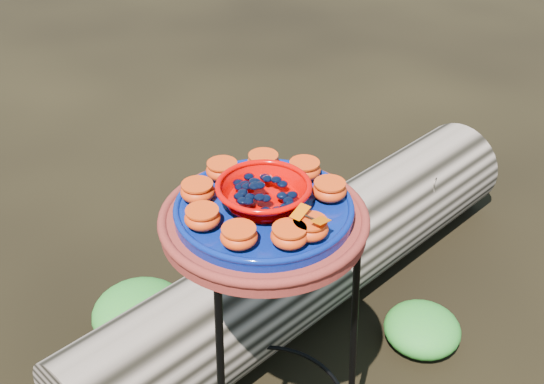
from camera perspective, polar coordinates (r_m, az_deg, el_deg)
plant_stand at (r=1.61m, az=-0.60°, el=-13.09°), size 0.44×0.44×0.70m
terracotta_saucer at (r=1.37m, az=-0.68°, el=-2.53°), size 0.41×0.41×0.03m
cobalt_plate at (r=1.35m, az=-0.69°, el=-1.55°), size 0.36×0.36×0.02m
red_bowl at (r=1.33m, az=-0.70°, el=-0.26°), size 0.18×0.18×0.05m
glass_gems at (r=1.31m, az=-0.71°, el=1.06°), size 0.14×0.14×0.02m
orange_half_0 at (r=1.26m, az=3.20°, el=-3.07°), size 0.07×0.07×0.04m
orange_half_1 at (r=1.36m, az=4.83°, el=0.13°), size 0.07×0.07×0.04m
orange_half_2 at (r=1.43m, az=2.73°, el=1.87°), size 0.07×0.07×0.04m
orange_half_3 at (r=1.45m, az=-0.73°, el=2.49°), size 0.07×0.07×0.04m
orange_half_4 at (r=1.42m, az=-4.18°, el=1.81°), size 0.07×0.07×0.04m
orange_half_5 at (r=1.36m, az=-6.24°, el=0.03°), size 0.07×0.07×0.04m
orange_half_6 at (r=1.29m, az=-5.84°, el=-2.18°), size 0.07×0.07×0.04m
orange_half_7 at (r=1.24m, az=-2.79°, el=-3.75°), size 0.07×0.07×0.04m
orange_half_8 at (r=1.24m, az=1.45°, el=-3.71°), size 0.07×0.07×0.04m
butterfly at (r=1.24m, az=3.24°, el=-2.10°), size 0.09×0.07×0.01m
driftwood_log at (r=2.15m, az=3.21°, el=-5.85°), size 1.76×0.73×0.32m
foliage_right at (r=2.13m, az=12.47°, el=-11.05°), size 0.23×0.23×0.12m
foliage_back at (r=2.14m, az=-10.98°, el=-9.79°), size 0.29×0.29×0.15m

